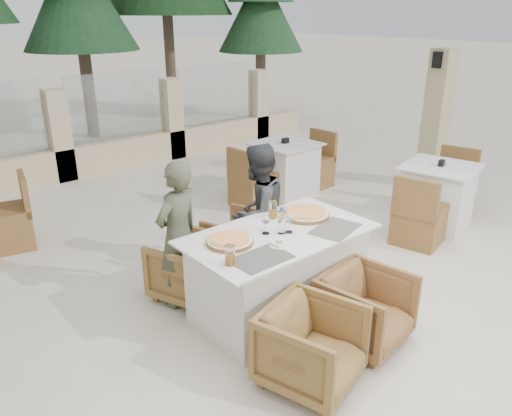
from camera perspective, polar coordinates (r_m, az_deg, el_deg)
ground at (r=4.56m, az=0.88°, el=-11.51°), size 80.00×80.00×0.00m
perimeter_wall_far at (r=8.25m, az=-21.67°, el=8.35°), size 10.00×0.34×1.60m
lantern_pillar at (r=7.89m, az=19.89°, el=9.52°), size 0.34×0.34×2.00m
pine_centre at (r=10.84m, az=-19.61°, el=20.61°), size 2.20×2.20×5.00m
pine_far_right at (r=12.33m, az=0.54°, el=20.60°), size 1.98×1.98×4.50m
dining_table at (r=4.34m, az=2.57°, el=-7.47°), size 1.60×0.90×0.77m
placemat_near_left at (r=3.74m, az=0.58°, el=-5.78°), size 0.45×0.30×0.00m
placemat_near_right at (r=4.28m, az=9.05°, el=-2.36°), size 0.51×0.40×0.00m
pizza_left at (r=3.97m, az=-3.02°, el=-3.74°), size 0.49×0.49×0.05m
pizza_right at (r=4.50m, az=5.63°, el=-0.57°), size 0.51×0.51×0.06m
water_bottle at (r=4.11m, az=2.97°, el=-1.40°), size 0.08×0.08×0.23m
wine_glass_centre at (r=4.11m, az=1.11°, el=-1.77°), size 0.08×0.08×0.18m
wine_glass_near at (r=4.14m, az=3.82°, el=-1.64°), size 0.10×0.10×0.18m
beer_glass_left at (r=3.63m, az=-2.99°, el=-5.39°), size 0.08×0.08×0.15m
beer_glass_right at (r=4.43m, az=1.94°, el=-0.18°), size 0.08×0.08×0.15m
olive_dish at (r=3.93m, az=2.61°, el=-4.07°), size 0.13×0.13×0.04m
armchair_far_left at (r=4.66m, az=-7.46°, el=-6.77°), size 0.82×0.83×0.58m
armchair_far_right at (r=5.14m, az=-1.76°, el=-3.77°), size 0.79×0.80×0.57m
armchair_near_left at (r=3.65m, az=6.40°, el=-15.51°), size 0.79×0.81×0.59m
armchair_near_right at (r=4.12m, az=12.38°, el=-11.16°), size 0.72×0.74×0.59m
diner_left at (r=4.40m, az=-8.88°, el=-3.09°), size 0.56×0.45×1.34m
diner_right at (r=4.81m, az=0.20°, el=-0.54°), size 0.75×0.64×1.35m
bg_table_b at (r=7.11m, az=3.29°, el=4.41°), size 1.68×0.91×0.77m
bg_table_c at (r=6.46m, az=19.97°, el=1.28°), size 1.79×1.19×0.77m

